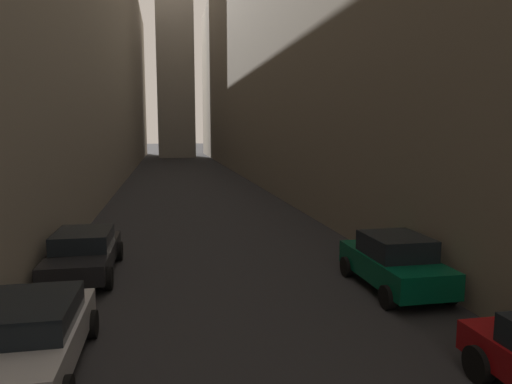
% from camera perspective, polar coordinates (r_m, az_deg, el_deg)
% --- Properties ---
extents(ground_plane, '(264.00, 264.00, 0.00)m').
position_cam_1_polar(ground_plane, '(38.20, -8.11, 0.73)').
color(ground_plane, '#232326').
extents(building_block_left, '(13.65, 108.00, 24.50)m').
position_cam_1_polar(building_block_left, '(41.99, -26.49, 17.44)').
color(building_block_left, gray).
rests_on(building_block_left, ground).
extents(building_block_right, '(11.88, 108.00, 25.94)m').
position_cam_1_polar(building_block_right, '(42.90, 7.74, 18.88)').
color(building_block_right, '#756B5B').
rests_on(building_block_right, ground).
extents(parked_car_left_third, '(2.03, 4.06, 1.37)m').
position_cam_1_polar(parked_car_left_third, '(9.82, -26.24, -15.56)').
color(parked_car_left_third, '#B7B7BC').
rests_on(parked_car_left_third, ground).
extents(parked_car_left_far, '(2.00, 4.56, 1.40)m').
position_cam_1_polar(parked_car_left_far, '(15.41, -20.36, -6.91)').
color(parked_car_left_far, black).
rests_on(parked_car_left_far, ground).
extents(parked_car_right_far, '(1.93, 3.98, 1.57)m').
position_cam_1_polar(parked_car_right_far, '(13.76, 16.60, -8.22)').
color(parked_car_right_far, '#05472D').
rests_on(parked_car_right_far, ground).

